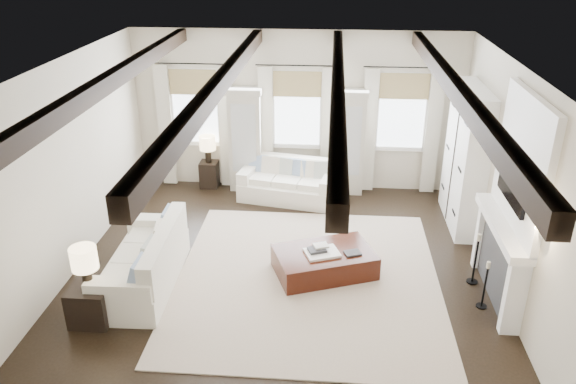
# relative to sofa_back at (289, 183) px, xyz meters

# --- Properties ---
(ground) EXTENTS (7.50, 7.50, 0.00)m
(ground) POSITION_rel_sofa_back_xyz_m (0.12, -3.11, -0.33)
(ground) COLOR black
(ground) RESTS_ON ground
(room_shell) EXTENTS (6.54, 7.54, 3.22)m
(room_shell) POSITION_rel_sofa_back_xyz_m (0.86, -2.22, 1.56)
(room_shell) COLOR beige
(room_shell) RESTS_ON ground
(area_rug) EXTENTS (3.98, 4.36, 0.02)m
(area_rug) POSITION_rel_sofa_back_xyz_m (0.52, -2.88, -0.32)
(area_rug) COLOR #B8A693
(area_rug) RESTS_ON ground
(sofa_back) EXTENTS (2.01, 1.19, 0.81)m
(sofa_back) POSITION_rel_sofa_back_xyz_m (0.00, 0.00, 0.00)
(sofa_back) COLOR white
(sofa_back) RESTS_ON ground
(sofa_left) EXTENTS (1.01, 2.14, 0.90)m
(sofa_left) POSITION_rel_sofa_back_xyz_m (-1.88, -3.22, 0.03)
(sofa_left) COLOR white
(sofa_left) RESTS_ON ground
(ottoman) EXTENTS (1.71, 1.39, 0.39)m
(ottoman) POSITION_rel_sofa_back_xyz_m (0.76, -2.70, -0.14)
(ottoman) COLOR black
(ottoman) RESTS_ON ground
(tray) EXTENTS (0.60, 0.53, 0.04)m
(tray) POSITION_rel_sofa_back_xyz_m (0.73, -2.77, 0.08)
(tray) COLOR white
(tray) RESTS_ON ottoman
(book_lower) EXTENTS (0.31, 0.28, 0.04)m
(book_lower) POSITION_rel_sofa_back_xyz_m (0.65, -2.76, 0.12)
(book_lower) COLOR #262628
(book_lower) RESTS_ON tray
(book_upper) EXTENTS (0.27, 0.24, 0.03)m
(book_upper) POSITION_rel_sofa_back_xyz_m (0.70, -2.68, 0.15)
(book_upper) COLOR beige
(book_upper) RESTS_ON book_lower
(book_loose) EXTENTS (0.29, 0.25, 0.03)m
(book_loose) POSITION_rel_sofa_back_xyz_m (1.19, -2.73, 0.07)
(book_loose) COLOR #262628
(book_loose) RESTS_ON ottoman
(side_table_front) EXTENTS (0.53, 0.53, 0.53)m
(side_table_front) POSITION_rel_sofa_back_xyz_m (-2.35, -4.12, -0.06)
(side_table_front) COLOR black
(side_table_front) RESTS_ON ground
(lamp_front) EXTENTS (0.35, 0.35, 0.60)m
(lamp_front) POSITION_rel_sofa_back_xyz_m (-2.35, -4.12, 0.61)
(lamp_front) COLOR black
(lamp_front) RESTS_ON side_table_front
(side_table_back) EXTENTS (0.36, 0.36, 0.54)m
(side_table_back) POSITION_rel_sofa_back_xyz_m (-1.70, 0.45, -0.06)
(side_table_back) COLOR black
(side_table_back) RESTS_ON ground
(lamp_back) EXTENTS (0.33, 0.33, 0.56)m
(lamp_back) POSITION_rel_sofa_back_xyz_m (-1.70, 0.45, 0.59)
(lamp_back) COLOR black
(lamp_back) RESTS_ON side_table_back
(candlestick_near) EXTENTS (0.15, 0.15, 0.74)m
(candlestick_near) POSITION_rel_sofa_back_xyz_m (3.02, -3.39, -0.02)
(candlestick_near) COLOR black
(candlestick_near) RESTS_ON ground
(candlestick_far) EXTENTS (0.17, 0.17, 0.83)m
(candlestick_far) POSITION_rel_sofa_back_xyz_m (3.02, -2.77, 0.01)
(candlestick_far) COLOR black
(candlestick_far) RESTS_ON ground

